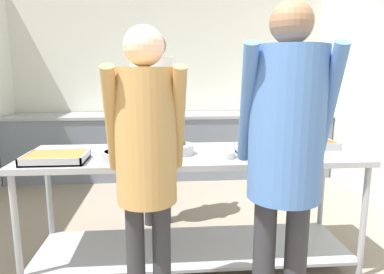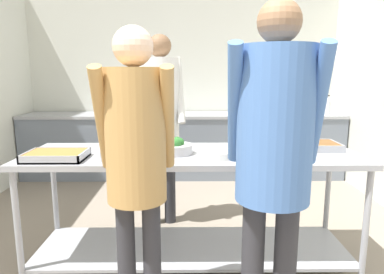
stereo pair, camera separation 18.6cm
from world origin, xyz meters
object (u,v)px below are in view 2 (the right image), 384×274
object	(u,v)px
water_bottle	(328,105)
guest_serving_left	(274,144)
serving_tray_roast	(264,152)
sauce_pan	(120,154)
broccoli_bowl	(175,147)
guest_serving_right	(136,149)
serving_tray_vegetables	(56,156)
serving_tray_greens	(313,146)
cook_behind_counter	(161,109)
plate_stack	(215,154)

from	to	relation	value
water_bottle	guest_serving_left	bearing A→B (deg)	-116.12
serving_tray_roast	water_bottle	xyz separation A→B (m)	(1.41, 2.39, 0.12)
sauce_pan	serving_tray_roast	world-z (taller)	sauce_pan
sauce_pan	guest_serving_left	bearing A→B (deg)	-35.26
broccoli_bowl	guest_serving_right	world-z (taller)	guest_serving_right
serving_tray_vegetables	broccoli_bowl	size ratio (longest dim) A/B	1.55
serving_tray_vegetables	sauce_pan	size ratio (longest dim) A/B	0.97
serving_tray_vegetables	serving_tray_roast	bearing A→B (deg)	4.13
serving_tray_greens	cook_behind_counter	size ratio (longest dim) A/B	0.21
cook_behind_counter	water_bottle	world-z (taller)	cook_behind_counter
serving_tray_greens	guest_serving_left	size ratio (longest dim) A/B	0.21
serving_tray_roast	water_bottle	world-z (taller)	water_bottle
guest_serving_left	serving_tray_roast	bearing A→B (deg)	80.83
guest_serving_left	guest_serving_right	size ratio (longest dim) A/B	1.06
sauce_pan	serving_tray_roast	size ratio (longest dim) A/B	1.04
guest_serving_left	guest_serving_right	xyz separation A→B (m)	(-0.71, 0.14, -0.05)
guest_serving_right	cook_behind_counter	size ratio (longest dim) A/B	0.94
broccoli_bowl	serving_tray_greens	world-z (taller)	broccoli_bowl
sauce_pan	water_bottle	bearing A→B (deg)	45.85
cook_behind_counter	guest_serving_right	bearing A→B (deg)	-90.86
broccoli_bowl	guest_serving_right	bearing A→B (deg)	-105.64
guest_serving_right	sauce_pan	bearing A→B (deg)	110.77
plate_stack	serving_tray_greens	size ratio (longest dim) A/B	0.64
serving_tray_vegetables	guest_serving_left	world-z (taller)	guest_serving_left
sauce_pan	guest_serving_right	size ratio (longest dim) A/B	0.24
plate_stack	serving_tray_roast	world-z (taller)	serving_tray_roast
plate_stack	sauce_pan	bearing A→B (deg)	-175.86
serving_tray_roast	broccoli_bowl	bearing A→B (deg)	175.69
broccoli_bowl	sauce_pan	bearing A→B (deg)	-156.35
plate_stack	serving_tray_roast	bearing A→B (deg)	10.25
serving_tray_greens	sauce_pan	bearing A→B (deg)	-167.75
broccoli_bowl	guest_serving_right	distance (m)	0.69
sauce_pan	guest_serving_right	world-z (taller)	guest_serving_right
serving_tray_vegetables	serving_tray_greens	world-z (taller)	same
serving_tray_roast	guest_serving_right	world-z (taller)	guest_serving_right
sauce_pan	water_bottle	world-z (taller)	water_bottle
serving_tray_vegetables	serving_tray_roast	world-z (taller)	same
sauce_pan	water_bottle	distance (m)	3.48
broccoli_bowl	plate_stack	bearing A→B (deg)	-21.38
plate_stack	water_bottle	size ratio (longest dim) A/B	0.93
serving_tray_vegetables	plate_stack	xyz separation A→B (m)	(1.10, 0.04, -0.00)
serving_tray_roast	guest_serving_right	distance (m)	1.03
broccoli_bowl	plate_stack	xyz separation A→B (m)	(0.29, -0.11, -0.03)
serving_tray_vegetables	serving_tray_roast	distance (m)	1.46
serving_tray_vegetables	guest_serving_left	bearing A→B (deg)	-25.54
broccoli_bowl	water_bottle	world-z (taller)	water_bottle
serving_tray_vegetables	guest_serving_right	size ratio (longest dim) A/B	0.23
broccoli_bowl	serving_tray_greens	xyz separation A→B (m)	(1.07, 0.15, -0.02)
serving_tray_vegetables	plate_stack	size ratio (longest dim) A/B	1.61
sauce_pan	serving_tray_roast	distance (m)	1.02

